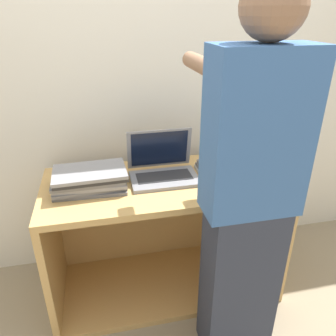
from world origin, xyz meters
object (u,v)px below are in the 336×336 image
(laptop_stack_left, at_px, (90,179))
(laptop_stack_right, at_px, (232,169))
(person, at_px, (248,200))
(laptop_open, at_px, (163,168))

(laptop_stack_left, height_order, laptop_stack_right, laptop_stack_left)
(laptop_stack_right, relative_size, person, 0.22)
(laptop_open, height_order, laptop_stack_right, laptop_open)
(laptop_stack_left, bearing_deg, laptop_open, 6.77)
(laptop_stack_right, bearing_deg, laptop_open, 173.61)
(laptop_open, height_order, laptop_stack_left, laptop_open)
(laptop_stack_left, distance_m, laptop_stack_right, 0.80)
(laptop_open, distance_m, person, 0.59)
(person, bearing_deg, laptop_open, 117.06)
(laptop_open, relative_size, person, 0.21)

